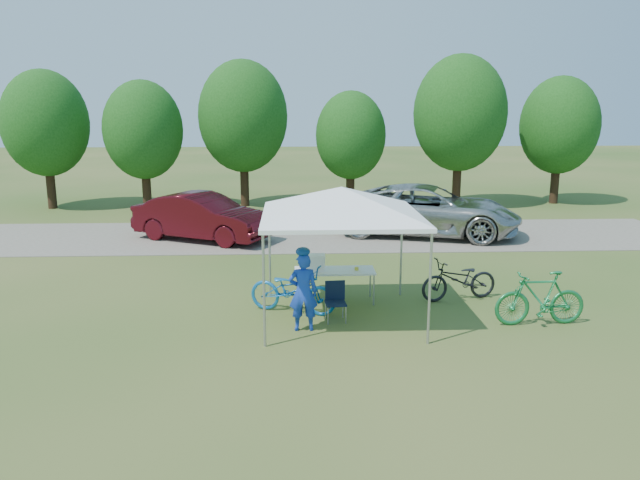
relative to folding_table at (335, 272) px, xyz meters
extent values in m
plane|color=#2D5119|center=(0.05, -1.07, -0.69)|extent=(100.00, 100.00, 0.00)
cube|color=gray|center=(0.05, 6.93, -0.68)|extent=(24.00, 5.00, 0.02)
cylinder|color=#A5A5AA|center=(-1.45, -2.57, 0.36)|extent=(0.05, 0.05, 2.10)
cylinder|color=#A5A5AA|center=(1.55, -2.57, 0.36)|extent=(0.05, 0.05, 2.10)
cylinder|color=#A5A5AA|center=(-1.45, 0.43, 0.36)|extent=(0.05, 0.05, 2.10)
cylinder|color=#A5A5AA|center=(1.55, 0.43, 0.36)|extent=(0.05, 0.05, 2.10)
cube|color=white|center=(0.05, -1.07, 1.45)|extent=(3.15, 3.15, 0.08)
pyramid|color=white|center=(0.05, -1.07, 2.04)|extent=(4.53, 4.53, 0.55)
cylinder|color=#382314|center=(-10.95, 12.93, 0.26)|extent=(0.36, 0.36, 1.89)
ellipsoid|color=#144711|center=(-10.95, 12.93, 2.82)|extent=(3.46, 3.46, 4.32)
cylinder|color=#382314|center=(-6.95, 12.63, 0.19)|extent=(0.36, 0.36, 1.75)
ellipsoid|color=#144711|center=(-6.95, 12.63, 2.56)|extent=(3.20, 3.20, 4.00)
cylinder|color=#382314|center=(-2.95, 13.23, 0.33)|extent=(0.36, 0.36, 2.03)
ellipsoid|color=#144711|center=(-2.95, 13.23, 3.08)|extent=(3.71, 3.71, 4.64)
cylinder|color=#382314|center=(1.55, 13.03, 0.12)|extent=(0.36, 0.36, 1.61)
ellipsoid|color=#144711|center=(1.55, 13.03, 2.30)|extent=(2.94, 2.94, 3.68)
cylinder|color=#382314|center=(6.05, 12.73, 0.36)|extent=(0.36, 0.36, 2.10)
ellipsoid|color=#144711|center=(6.05, 12.73, 3.21)|extent=(3.84, 3.84, 4.80)
cylinder|color=#382314|center=(10.55, 13.33, 0.22)|extent=(0.36, 0.36, 1.82)
ellipsoid|color=#144711|center=(10.55, 13.33, 2.69)|extent=(3.33, 3.33, 4.16)
cube|color=white|center=(0.00, 0.00, 0.02)|extent=(1.78, 0.74, 0.04)
cylinder|color=#A5A5AA|center=(-0.84, -0.32, -0.34)|extent=(0.04, 0.04, 0.69)
cylinder|color=#A5A5AA|center=(0.84, -0.32, -0.34)|extent=(0.04, 0.04, 0.69)
cylinder|color=#A5A5AA|center=(-0.84, 0.32, -0.34)|extent=(0.04, 0.04, 0.69)
cylinder|color=#A5A5AA|center=(0.84, 0.32, -0.34)|extent=(0.04, 0.04, 0.69)
cube|color=black|center=(-0.07, -1.28, -0.31)|extent=(0.44, 0.44, 0.04)
cube|color=black|center=(-0.07, -1.08, -0.09)|extent=(0.41, 0.07, 0.41)
cylinder|color=#A5A5AA|center=(-0.25, -1.46, -0.51)|extent=(0.02, 0.02, 0.36)
cylinder|color=#A5A5AA|center=(0.12, -1.46, -0.51)|extent=(0.02, 0.02, 0.36)
cylinder|color=#A5A5AA|center=(-0.25, -1.10, -0.51)|extent=(0.02, 0.02, 0.36)
cylinder|color=#A5A5AA|center=(0.12, -1.10, -0.51)|extent=(0.02, 0.02, 0.36)
cube|color=white|center=(-0.45, 0.00, 0.20)|extent=(0.46, 0.31, 0.31)
cube|color=white|center=(-0.45, 0.00, 0.37)|extent=(0.48, 0.33, 0.04)
cylinder|color=gold|center=(0.48, -0.05, 0.08)|extent=(0.09, 0.09, 0.07)
imported|color=#163BB9|center=(-0.73, -1.76, 0.09)|extent=(0.57, 0.39, 1.55)
imported|color=blue|center=(-0.93, -0.70, -0.19)|extent=(2.02, 1.31, 1.00)
imported|color=#1B7B3F|center=(3.99, -1.67, -0.13)|extent=(1.86, 0.59, 1.10)
imported|color=black|center=(2.81, -0.02, -0.21)|extent=(1.90, 1.03, 0.95)
imported|color=#B1B2AD|center=(3.60, 6.93, 0.17)|extent=(6.52, 4.33, 1.66)
imported|color=#450B12|center=(-3.81, 6.47, 0.08)|extent=(4.76, 3.43, 1.49)
camera|label=1|loc=(-0.92, -13.30, 3.70)|focal=35.00mm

